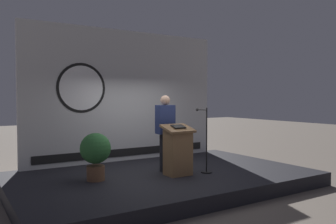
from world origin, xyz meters
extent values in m
plane|color=#6B6056|center=(0.00, 0.00, 0.00)|extent=(40.00, 40.00, 0.00)
cube|color=black|center=(0.00, 0.00, 0.15)|extent=(6.40, 4.00, 0.30)
cube|color=silver|center=(0.00, 1.85, 2.02)|extent=(5.41, 0.10, 3.44)
cylinder|color=black|center=(-1.24, 1.80, 2.21)|extent=(1.23, 0.02, 1.23)
cylinder|color=white|center=(-1.24, 1.79, 2.21)|extent=(1.09, 0.02, 1.09)
cube|color=black|center=(0.00, 1.79, 0.52)|extent=(4.87, 0.02, 0.20)
cube|color=olive|center=(0.16, -0.39, 0.79)|extent=(0.52, 0.40, 0.98)
cube|color=olive|center=(0.16, -0.39, 1.31)|extent=(0.64, 0.50, 0.17)
cube|color=black|center=(0.16, -0.41, 1.35)|extent=(0.28, 0.20, 0.07)
cylinder|color=black|center=(0.13, 0.09, 0.73)|extent=(0.26, 0.26, 0.86)
cube|color=navy|center=(0.13, 0.09, 1.48)|extent=(0.40, 0.24, 0.65)
sphere|color=tan|center=(0.13, 0.09, 1.91)|extent=(0.22, 0.22, 0.22)
cylinder|color=black|center=(0.82, -0.54, 0.31)|extent=(0.24, 0.24, 0.02)
cylinder|color=black|center=(0.82, -0.54, 1.02)|extent=(0.03, 0.03, 1.45)
cylinder|color=black|center=(0.82, -0.36, 1.70)|extent=(0.02, 0.35, 0.02)
sphere|color=#262626|center=(0.82, -0.19, 1.70)|extent=(0.07, 0.07, 0.07)
cylinder|color=brown|center=(-1.52, 0.10, 0.45)|extent=(0.36, 0.36, 0.30)
sphere|color=#2D6B33|center=(-1.52, 0.10, 0.95)|extent=(0.62, 0.62, 0.62)
camera|label=1|loc=(-3.95, -6.50, 1.96)|focal=36.82mm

